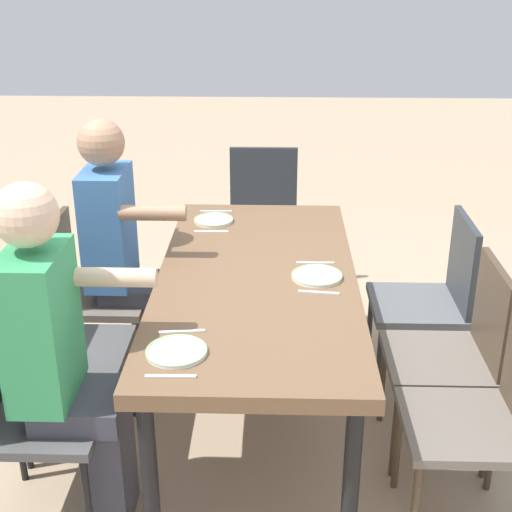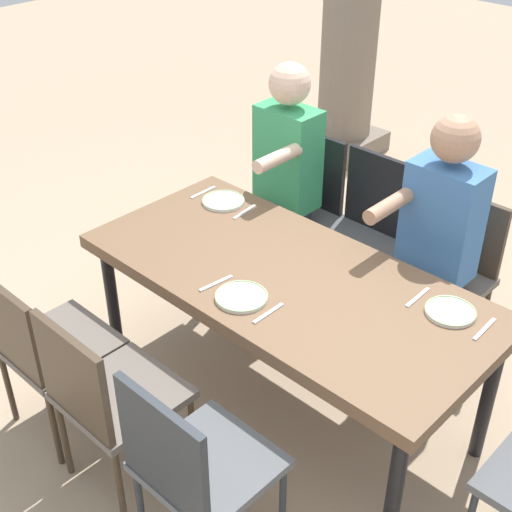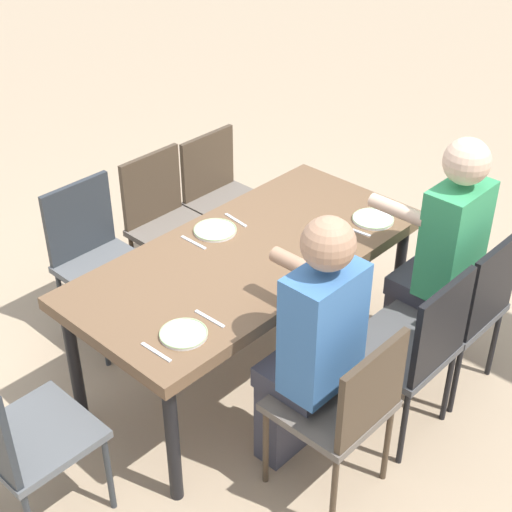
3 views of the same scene
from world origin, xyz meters
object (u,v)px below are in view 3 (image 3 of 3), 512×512
(dining_table, at_px, (249,263))
(chair_mid_north, at_px, (414,345))
(chair_west_north, at_px, (465,303))
(chair_mid_south, at_px, (167,219))
(plate_0, at_px, (373,219))
(diner_woman_green, at_px, (311,344))
(chair_east_north, at_px, (344,405))
(chair_head_east, at_px, (15,433))
(plate_2, at_px, (184,334))
(chair_east_south, at_px, (96,253))
(diner_man_white, at_px, (440,253))
(plate_1, at_px, (215,230))
(chair_west_south, at_px, (222,193))

(dining_table, bearing_deg, chair_mid_north, 102.70)
(chair_west_north, bearing_deg, chair_mid_south, -75.07)
(chair_mid_south, relative_size, plate_0, 4.06)
(diner_woman_green, bearing_deg, chair_mid_south, -108.67)
(chair_mid_north, xyz_separation_m, chair_east_north, (0.51, -0.01, -0.01))
(chair_east_north, relative_size, plate_0, 3.99)
(chair_head_east, xyz_separation_m, plate_2, (-0.69, 0.24, 0.23))
(chair_west_north, bearing_deg, plate_2, -25.15)
(chair_head_east, bearing_deg, chair_east_north, 140.52)
(chair_west_north, relative_size, chair_east_south, 1.01)
(chair_mid_south, relative_size, diner_man_white, 0.65)
(chair_head_east, xyz_separation_m, plate_0, (-2.00, 0.26, 0.23))
(plate_1, height_order, plate_2, same)
(chair_head_east, bearing_deg, chair_west_south, -156.96)
(plate_2, bearing_deg, chair_west_north, 154.85)
(chair_head_east, xyz_separation_m, plate_1, (-1.36, -0.26, 0.23))
(chair_west_north, relative_size, plate_0, 4.17)
(dining_table, xyz_separation_m, chair_head_east, (1.34, 0.00, -0.15))
(chair_east_south, height_order, plate_2, chair_east_south)
(diner_woman_green, bearing_deg, chair_east_south, -89.89)
(chair_head_east, bearing_deg, plate_0, 172.56)
(diner_man_white, relative_size, plate_0, 6.26)
(chair_east_north, height_order, chair_head_east, chair_head_east)
(chair_east_south, distance_m, chair_head_east, 1.33)
(plate_0, bearing_deg, chair_west_north, 88.52)
(plate_0, bearing_deg, chair_east_south, -48.67)
(chair_east_north, height_order, plate_1, chair_east_north)
(chair_east_south, distance_m, diner_man_white, 1.82)
(plate_1, distance_m, plate_2, 0.84)
(chair_head_east, bearing_deg, chair_mid_south, -151.07)
(chair_mid_south, height_order, chair_east_north, chair_mid_south)
(diner_woman_green, relative_size, diner_man_white, 1.00)
(chair_head_east, distance_m, plate_0, 2.03)
(plate_0, bearing_deg, chair_head_east, -7.44)
(chair_west_south, height_order, chair_east_south, chair_east_south)
(chair_west_north, xyz_separation_m, chair_head_east, (1.99, -0.85, 0.01))
(chair_west_north, bearing_deg, chair_head_east, -23.18)
(chair_mid_north, bearing_deg, chair_mid_south, -90.00)
(plate_1, bearing_deg, chair_mid_north, 98.82)
(chair_mid_south, distance_m, chair_head_east, 1.75)
(chair_west_north, xyz_separation_m, chair_mid_south, (0.45, -1.70, -0.01))
(chair_mid_north, xyz_separation_m, plate_0, (-0.47, -0.59, 0.23))
(chair_mid_north, relative_size, plate_1, 4.14)
(chair_mid_south, relative_size, diner_woman_green, 0.65)
(chair_mid_south, height_order, chair_head_east, chair_head_east)
(chair_west_north, relative_size, plate_1, 4.11)
(chair_east_south, distance_m, plate_1, 0.72)
(chair_west_north, height_order, plate_2, chair_west_north)
(chair_mid_north, xyz_separation_m, chair_head_east, (1.54, -0.85, 0.00))
(diner_woman_green, bearing_deg, chair_west_south, -122.67)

